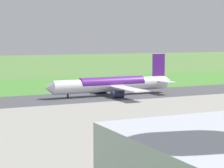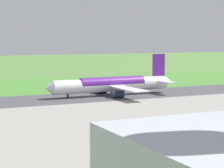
% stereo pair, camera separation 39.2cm
% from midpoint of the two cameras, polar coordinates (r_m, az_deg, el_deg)
% --- Properties ---
extents(ground_plane, '(800.00, 800.00, 0.00)m').
position_cam_midpoint_polar(ground_plane, '(177.42, 2.88, -1.30)').
color(ground_plane, '#547F3D').
extents(runway_asphalt, '(600.00, 28.33, 0.06)m').
position_cam_midpoint_polar(runway_asphalt, '(177.42, 2.88, -1.29)').
color(runway_asphalt, '#47474C').
rests_on(runway_asphalt, ground).
extents(grass_verge_foreground, '(600.00, 80.00, 0.04)m').
position_cam_midpoint_polar(grass_verge_foreground, '(215.27, -2.46, -0.01)').
color(grass_verge_foreground, '#478534').
rests_on(grass_verge_foreground, ground).
extents(airliner_main, '(54.01, 44.08, 15.88)m').
position_cam_midpoint_polar(airliner_main, '(172.55, 0.05, -0.04)').
color(airliner_main, white).
rests_on(airliner_main, ground).
extents(no_stopping_sign, '(0.60, 0.10, 2.62)m').
position_cam_midpoint_polar(no_stopping_sign, '(221.02, 1.92, 0.55)').
color(no_stopping_sign, slate).
rests_on(no_stopping_sign, ground).
extents(traffic_cone_orange, '(0.40, 0.40, 0.55)m').
position_cam_midpoint_polar(traffic_cone_orange, '(219.79, -0.15, 0.19)').
color(traffic_cone_orange, orange).
rests_on(traffic_cone_orange, ground).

